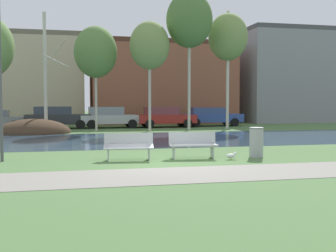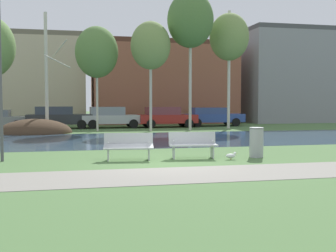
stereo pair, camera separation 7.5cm
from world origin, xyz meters
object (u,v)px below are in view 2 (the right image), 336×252
Objects in this scene: parked_sedan_second_dark at (58,117)px; trash_bin at (256,142)px; parked_wagon_fourth_red at (166,117)px; parked_suv_fifth_blue at (212,116)px; bench_left at (129,146)px; bench_right at (193,144)px; parked_hatch_third_silver at (111,117)px; seagull at (231,156)px.

trash_bin is at bearing -66.63° from parked_sedan_second_dark.
parked_wagon_fourth_red reaches higher than parked_suv_fifth_blue.
bench_left is 2.17m from bench_right.
parked_hatch_third_silver is at bearing 0.62° from parked_sedan_second_dark.
parked_wagon_fourth_red reaches higher than trash_bin.
parked_suv_fifth_blue is (11.52, 0.59, -0.05)m from parked_sedan_second_dark.
parked_wagon_fourth_red is at bearing -0.60° from parked_sedan_second_dark.
parked_wagon_fourth_red is (1.44, 17.30, 0.66)m from seagull.
parked_sedan_second_dark is at bearing 109.90° from seagull.
parked_suv_fifth_blue is at bearing 69.89° from bench_right.
parked_suv_fifth_blue is at bearing 76.66° from trash_bin.
parked_suv_fifth_blue reaches higher than seagull.
bench_right is 0.38× the size of parked_wagon_fourth_red.
seagull is at bearing -28.14° from bench_right.
parked_hatch_third_silver is at bearing -176.00° from parked_suv_fifth_blue.
parked_wagon_fourth_red is 0.91× the size of parked_suv_fifth_blue.
seagull is at bearing -160.15° from trash_bin.
bench_left is at bearing 180.00° from bench_right.
parked_sedan_second_dark is 3.67m from parked_hatch_third_silver.
trash_bin is 0.23× the size of parked_hatch_third_silver.
parked_hatch_third_silver reaches higher than parked_suv_fifth_blue.
parked_sedan_second_dark reaches higher than parked_suv_fifth_blue.
bench_right is 16.88m from parked_hatch_third_silver.
trash_bin is 0.22× the size of parked_suv_fifth_blue.
trash_bin reaches higher than bench_left.
parked_sedan_second_dark reaches higher than bench_right.
parked_hatch_third_silver reaches higher than parked_wagon_fourth_red.
bench_left is at bearing -116.15° from parked_suv_fifth_blue.
parked_wagon_fourth_red is (4.07, -0.12, -0.00)m from parked_hatch_third_silver.
parked_hatch_third_silver is (3.67, 0.04, -0.02)m from parked_sedan_second_dark.
trash_bin is 2.55× the size of seagull.
parked_hatch_third_silver reaches higher than bench_left.
parked_hatch_third_silver is (0.68, 16.81, 0.32)m from bench_left.
parked_hatch_third_silver reaches higher than seagull.
seagull is (3.30, -0.61, -0.34)m from bench_left.
bench_left is 17.35m from parked_wagon_fourth_red.
bench_right is 18.49m from parked_suv_fifth_blue.
parked_wagon_fourth_red is at bearing -169.96° from parked_suv_fifth_blue.
trash_bin is 16.92m from parked_wagon_fourth_red.
bench_right is 16.89m from parked_wagon_fourth_red.
parked_suv_fifth_blue is (4.17, 17.59, 0.24)m from trash_bin.
bench_left is 0.37× the size of parked_sedan_second_dark.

